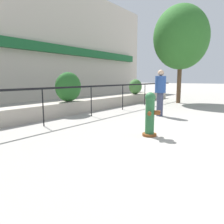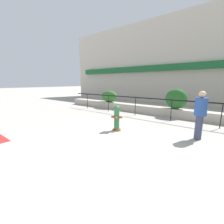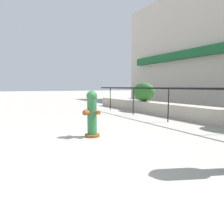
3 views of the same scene
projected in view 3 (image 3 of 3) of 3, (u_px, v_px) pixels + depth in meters
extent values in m
plane|color=#9E9991|center=(7.00, 168.00, 3.16)|extent=(120.00, 120.00, 0.00)
cylinder|color=black|center=(110.00, 99.00, 11.00)|extent=(0.04, 0.04, 1.15)
cylinder|color=black|center=(133.00, 101.00, 9.10)|extent=(0.04, 0.04, 1.15)
cylinder|color=black|center=(168.00, 105.00, 7.20)|extent=(0.04, 0.04, 1.15)
ellipsoid|color=#2D6B28|center=(144.00, 92.00, 10.29)|extent=(1.48, 0.60, 0.88)
cylinder|color=brown|center=(92.00, 135.00, 5.14)|extent=(0.46, 0.46, 0.06)
cylinder|color=#286638|center=(92.00, 116.00, 5.09)|extent=(0.29, 0.29, 0.85)
sphere|color=#286638|center=(92.00, 96.00, 5.04)|extent=(0.25, 0.25, 0.25)
cylinder|color=brown|center=(86.00, 113.00, 4.94)|extent=(0.16, 0.17, 0.11)
cylinder|color=brown|center=(87.00, 111.00, 5.19)|extent=(0.15, 0.13, 0.09)
cylinder|color=brown|center=(97.00, 113.00, 4.97)|extent=(0.15, 0.13, 0.09)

